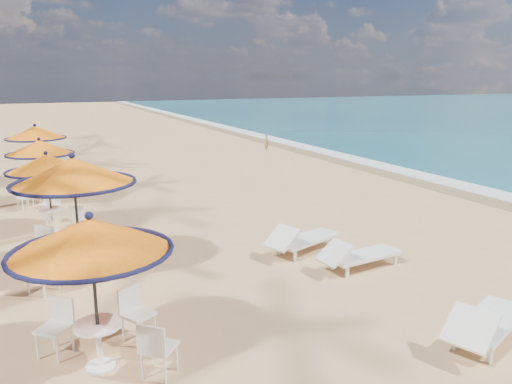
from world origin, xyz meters
TOP-DOWN VIEW (x-y plane):
  - ground at (0.00, 0.00)m, footprint 160.00×160.00m
  - foam_strip at (9.30, 10.00)m, footprint 1.20×140.00m
  - wetsand_band at (8.40, 10.00)m, footprint 1.40×140.00m
  - station_0 at (-5.11, 0.18)m, footprint 2.25×2.25m
  - station_1 at (-5.06, 3.91)m, footprint 2.52×2.52m
  - station_2 at (-5.35, 7.47)m, footprint 2.12×2.17m
  - station_3 at (-5.51, 10.75)m, footprint 2.13×2.13m
  - station_4 at (-5.44, 14.49)m, footprint 2.27×2.27m
  - lounger_near at (0.46, -1.72)m, footprint 2.23×1.41m
  - lounger_mid at (0.50, 1.70)m, footprint 2.05×0.83m
  - lounger_far at (-0.09, 3.12)m, footprint 2.20×1.31m
  - person at (6.65, 18.74)m, footprint 0.33×0.40m

SIDE VIEW (x-z plane):
  - ground at x=0.00m, z-range 0.00..0.00m
  - foam_strip at x=9.30m, z-range -0.02..0.02m
  - wetsand_band at x=8.40m, z-range -0.01..0.01m
  - lounger_mid at x=0.50m, z-range -0.02..0.69m
  - lounger_far at x=-0.09m, z-range -0.02..0.73m
  - lounger_near at x=0.46m, z-range -0.02..0.74m
  - person at x=6.65m, z-range 0.00..0.96m
  - station_3 at x=-5.51m, z-range 0.51..2.74m
  - station_2 at x=-5.35m, z-range 0.58..2.79m
  - station_0 at x=-5.11m, z-range 0.54..2.89m
  - station_4 at x=-5.44m, z-range 0.55..2.91m
  - station_1 at x=-5.06m, z-range 0.61..3.24m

